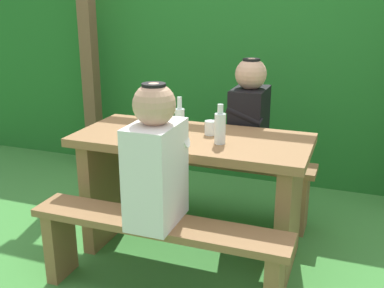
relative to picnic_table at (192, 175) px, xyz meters
The scene contains 11 objects.
ground_plane 0.52m from the picnic_table, ahead, with size 12.00×12.00×0.00m, color #408B3B.
hedge_backdrop 1.74m from the picnic_table, 90.00° to the left, with size 6.40×0.76×1.60m, color #216B25.
pergola_post_left 1.84m from the picnic_table, 141.36° to the left, with size 0.12×0.12×2.05m, color brown.
picnic_table is the anchor object (origin of this frame).
bench_near 0.55m from the picnic_table, 90.00° to the right, with size 1.40×0.24×0.46m.
bench_far 0.55m from the picnic_table, 90.00° to the left, with size 1.40×0.24×0.46m.
person_white_shirt 0.58m from the picnic_table, 90.01° to the right, with size 0.25×0.35×0.72m.
person_black_coat 0.63m from the picnic_table, 66.55° to the left, with size 0.25×0.35×0.72m.
drinking_glass 0.32m from the picnic_table, 34.06° to the left, with size 0.07×0.07×0.09m, color silver.
bottle_left 0.41m from the picnic_table, 22.72° to the right, with size 0.06×0.06×0.23m.
bottle_right 0.38m from the picnic_table, 105.35° to the right, with size 0.06×0.06×0.26m.
Camera 1 is at (0.91, -2.46, 1.57)m, focal length 42.97 mm.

